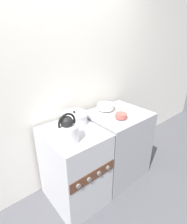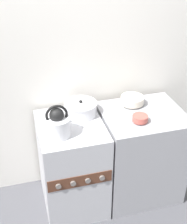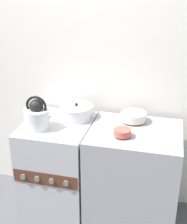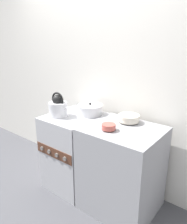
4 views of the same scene
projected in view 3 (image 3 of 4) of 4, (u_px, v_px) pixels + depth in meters
name	position (u px, v px, depth m)	size (l,w,h in m)	color
wall_back	(71.00, 66.00, 2.76)	(7.00, 0.06, 2.50)	silver
stove	(60.00, 168.00, 2.73)	(0.54, 0.66, 0.87)	#B2B2B7
counter	(133.00, 179.00, 2.57)	(0.71, 0.62, 0.88)	#99999E
kettle	(37.00, 116.00, 2.45)	(0.25, 0.20, 0.27)	silver
cooking_pot	(77.00, 112.00, 2.64)	(0.28, 0.28, 0.14)	silver
enamel_bowl	(133.00, 116.00, 2.55)	(0.21, 0.21, 0.08)	beige
small_ceramic_bowl	(122.00, 132.00, 2.30)	(0.13, 0.13, 0.06)	#B75147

